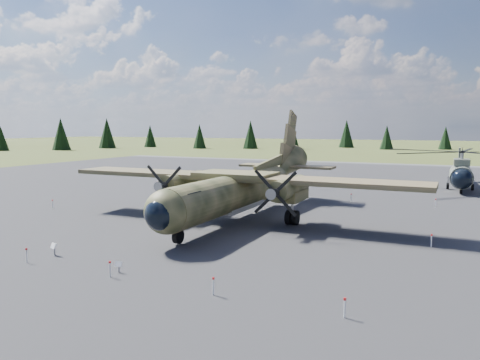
% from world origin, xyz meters
% --- Properties ---
extents(ground, '(500.00, 500.00, 0.00)m').
position_xyz_m(ground, '(0.00, 0.00, 0.00)').
color(ground, '#485526').
rests_on(ground, ground).
extents(apron, '(120.00, 120.00, 0.04)m').
position_xyz_m(apron, '(0.00, 10.00, 0.00)').
color(apron, '#56555A').
rests_on(apron, ground).
extents(transport_plane, '(30.22, 27.53, 10.01)m').
position_xyz_m(transport_plane, '(1.50, 3.34, 2.87)').
color(transport_plane, '#373D21').
rests_on(transport_plane, ground).
extents(helicopter_near, '(19.54, 22.74, 4.84)m').
position_xyz_m(helicopter_near, '(18.08, 29.82, 3.43)').
color(helicopter_near, gray).
rests_on(helicopter_near, ground).
extents(info_placard_left, '(0.52, 0.34, 0.76)m').
position_xyz_m(info_placard_left, '(-3.82, -11.71, 0.50)').
color(info_placard_left, gray).
rests_on(info_placard_left, ground).
extents(info_placard_right, '(0.41, 0.23, 0.61)m').
position_xyz_m(info_placard_right, '(1.90, -12.72, 0.40)').
color(info_placard_right, gray).
rests_on(info_placard_right, ground).
extents(barrier_fence, '(33.12, 29.62, 0.85)m').
position_xyz_m(barrier_fence, '(-0.46, -0.08, 0.51)').
color(barrier_fence, white).
rests_on(barrier_fence, ground).
extents(treeline, '(285.37, 289.64, 10.99)m').
position_xyz_m(treeline, '(0.96, -0.05, 4.84)').
color(treeline, black).
rests_on(treeline, ground).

